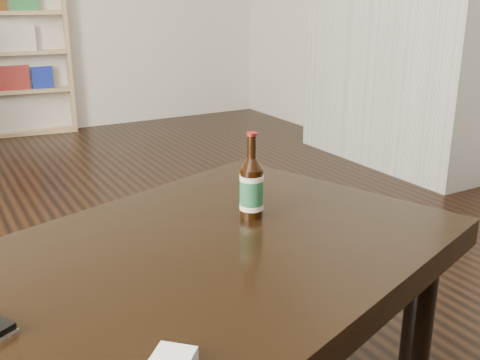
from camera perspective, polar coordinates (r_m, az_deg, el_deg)
bookshelf at (r=4.33m, az=-21.34°, el=12.38°), size 0.64×0.35×1.14m
coffee_table at (r=1.11m, az=-7.19°, el=-11.42°), size 1.41×1.09×0.47m
beer_bottle at (r=1.27m, az=1.18°, el=-0.81°), size 0.07×0.07×0.20m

